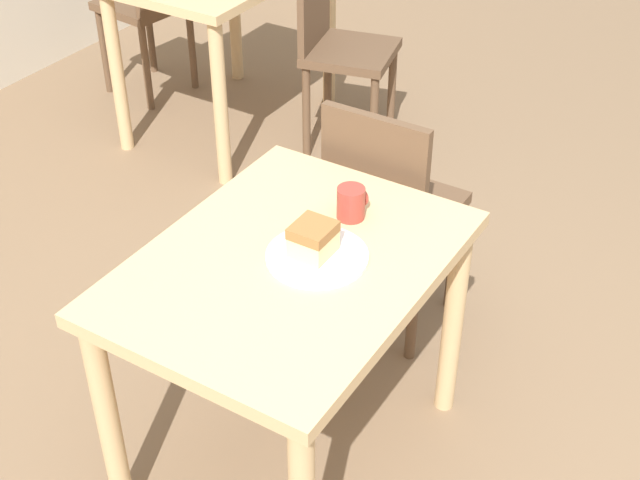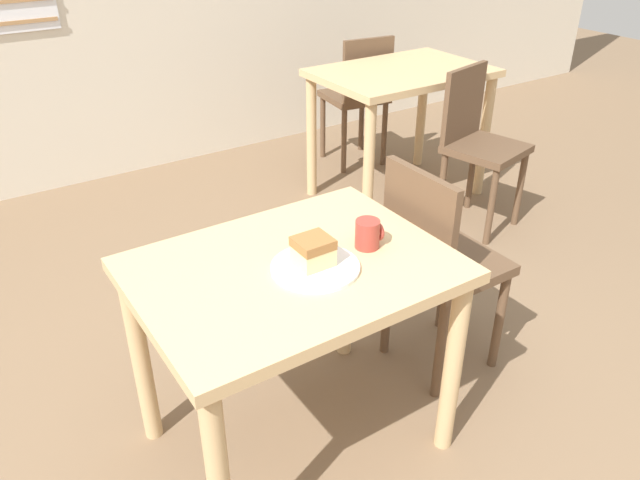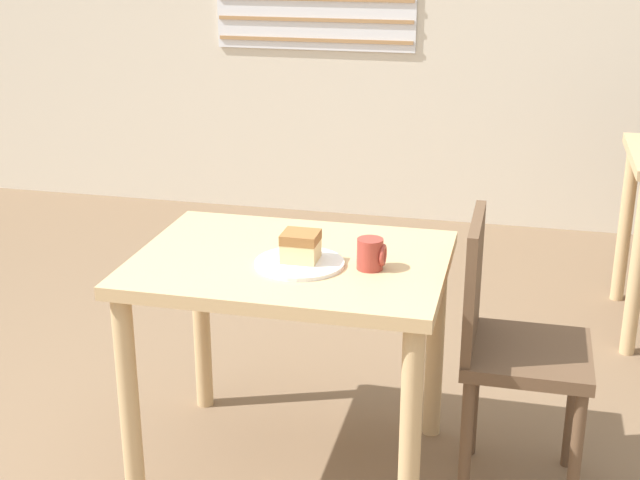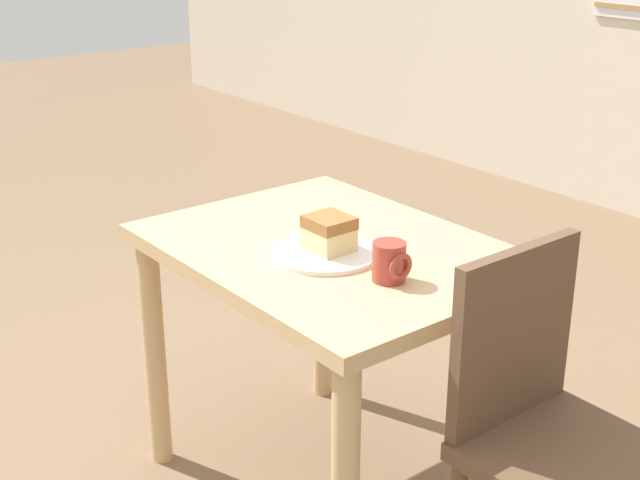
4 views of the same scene
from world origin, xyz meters
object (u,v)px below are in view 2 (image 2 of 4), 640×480
coffee_mug (368,234)px  dining_table_far (401,92)px  chair_near_window (437,261)px  chair_far_corner (478,141)px  cake_slice (313,251)px  chair_far_opposite (358,95)px  plate (315,267)px  dining_table_near (294,298)px

coffee_mug → dining_table_far: bearing=47.0°
chair_near_window → chair_far_corner: 1.29m
chair_near_window → chair_far_corner: (1.02, 0.79, 0.00)m
cake_slice → dining_table_far: bearing=43.0°
chair_far_opposite → coffee_mug: chair_far_opposite is taller
chair_far_corner → plate: size_ratio=3.32×
chair_near_window → cake_slice: bearing=98.9°
chair_near_window → plate: chair_near_window is taller
chair_far_corner → dining_table_far: bearing=89.2°
chair_near_window → cake_slice: (-0.60, -0.10, 0.29)m
dining_table_far → chair_near_window: chair_near_window is taller
plate → coffee_mug: size_ratio=2.88×
plate → dining_table_far: bearing=43.2°
dining_table_near → dining_table_far: dining_table_far is taller
chair_far_corner → chair_far_opposite: 1.04m
dining_table_far → chair_far_opposite: bearing=80.8°
cake_slice → coffee_mug: (0.21, 0.01, -0.01)m
dining_table_near → plate: (0.04, -0.06, 0.13)m
dining_table_near → plate: bearing=-53.6°
cake_slice → coffee_mug: size_ratio=1.15×
dining_table_near → dining_table_far: size_ratio=0.95×
dining_table_near → chair_far_opposite: chair_far_opposite is taller
chair_far_corner → cake_slice: chair_far_corner is taller
dining_table_far → plate: bearing=-136.8°
dining_table_near → cake_slice: 0.18m
chair_far_corner → cake_slice: size_ratio=8.33×
chair_far_opposite → dining_table_near: bearing=55.8°
dining_table_far → chair_near_window: bearing=-124.6°
dining_table_near → chair_far_corner: 1.87m
chair_far_opposite → cake_slice: chair_far_opposite is taller
dining_table_near → chair_near_window: (0.65, 0.05, -0.11)m
chair_far_opposite → dining_table_far: bearing=87.7°
chair_near_window → chair_far_opposite: (0.99, 1.83, 0.00)m
chair_far_corner → coffee_mug: (-1.42, -0.88, 0.28)m
dining_table_far → coffee_mug: 1.92m
dining_table_near → cake_slice: size_ratio=8.87×
chair_near_window → coffee_mug: (-0.40, -0.09, 0.28)m
plate → cake_slice: cake_slice is taller
plate → chair_near_window: bearing=10.0°
dining_table_near → chair_far_opposite: 2.49m
plate → chair_far_opposite: bearing=50.5°
chair_far_corner → cake_slice: bearing=-164.6°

